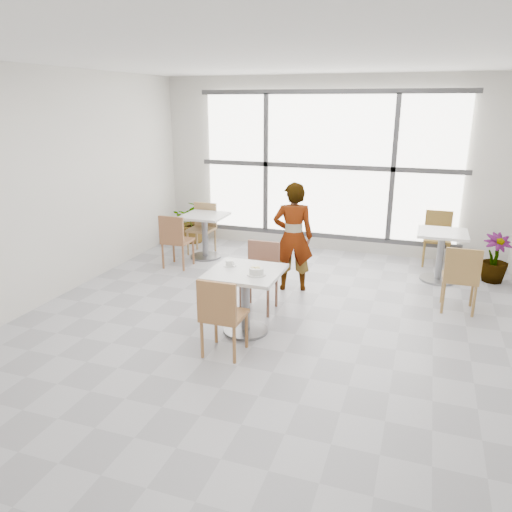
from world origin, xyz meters
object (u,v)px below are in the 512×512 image
(coffee_cup, at_px, (229,264))
(bg_chair_right_near, at_px, (461,275))
(chair_far, at_px, (261,271))
(oatmeal_bowl, at_px, (256,271))
(bg_chair_left_near, at_px, (175,238))
(plant_right, at_px, (495,258))
(person, at_px, (293,237))
(bg_chair_right_far, at_px, (437,234))
(chair_near, at_px, (221,312))
(bg_table_left, at_px, (205,230))
(bg_chair_left_far, at_px, (203,225))
(bg_table_right, at_px, (441,249))
(plant_left, at_px, (194,221))
(main_table, at_px, (245,290))

(coffee_cup, distance_m, bg_chair_right_near, 2.90)
(chair_far, height_order, oatmeal_bowl, chair_far)
(bg_chair_left_near, relative_size, plant_right, 1.20)
(chair_far, xyz_separation_m, oatmeal_bowl, (0.22, -0.81, 0.29))
(person, xyz_separation_m, bg_chair_right_far, (1.93, 1.90, -0.27))
(chair_near, xyz_separation_m, chair_far, (-0.02, 1.35, 0.00))
(chair_far, bearing_deg, bg_table_left, 132.52)
(bg_chair_left_far, bearing_deg, chair_near, -62.24)
(bg_chair_left_near, relative_size, bg_chair_right_far, 1.00)
(bg_chair_right_far, bearing_deg, bg_chair_left_near, -157.80)
(bg_chair_right_near, bearing_deg, chair_far, 15.69)
(coffee_cup, height_order, bg_chair_left_far, bg_chair_left_far)
(chair_near, xyz_separation_m, oatmeal_bowl, (0.20, 0.54, 0.29))
(bg_chair_left_near, relative_size, bg_chair_left_far, 1.00)
(bg_table_right, xyz_separation_m, bg_chair_right_near, (0.22, -1.16, 0.01))
(bg_table_left, bearing_deg, chair_far, -47.48)
(chair_far, xyz_separation_m, bg_table_left, (-1.59, 1.73, -0.01))
(bg_table_left, relative_size, plant_right, 1.03)
(bg_table_right, distance_m, bg_chair_right_near, 1.18)
(chair_near, distance_m, bg_chair_left_near, 3.02)
(chair_far, height_order, bg_chair_left_far, same)
(coffee_cup, bearing_deg, plant_right, 40.67)
(chair_far, distance_m, coffee_cup, 0.71)
(coffee_cup, relative_size, bg_table_right, 0.21)
(oatmeal_bowl, bearing_deg, bg_chair_right_far, 61.13)
(bg_table_left, relative_size, bg_table_right, 1.00)
(bg_chair_right_near, distance_m, plant_left, 4.96)
(chair_far, height_order, bg_chair_right_near, same)
(main_table, height_order, chair_near, chair_near)
(bg_chair_right_near, bearing_deg, main_table, 30.77)
(oatmeal_bowl, height_order, plant_right, oatmeal_bowl)
(bg_table_left, bearing_deg, bg_table_right, 1.58)
(person, bearing_deg, bg_chair_left_near, -25.03)
(coffee_cup, xyz_separation_m, bg_chair_left_far, (-1.57, 2.64, -0.28))
(chair_near, xyz_separation_m, bg_chair_right_far, (2.12, 4.02, 0.00))
(bg_table_right, distance_m, bg_chair_left_far, 3.94)
(bg_table_left, relative_size, bg_chair_left_far, 0.86)
(bg_chair_right_near, bearing_deg, coffee_cup, 26.86)
(bg_table_right, bearing_deg, plant_left, 170.61)
(person, relative_size, bg_chair_right_far, 1.77)
(bg_chair_left_far, bearing_deg, plant_left, 128.78)
(bg_table_left, distance_m, bg_table_right, 3.77)
(chair_far, relative_size, bg_table_left, 1.16)
(bg_chair_right_far, bearing_deg, coffee_cup, -125.02)
(bg_chair_right_far, bearing_deg, bg_table_left, -165.88)
(bg_table_left, distance_m, bg_chair_left_near, 0.70)
(main_table, height_order, oatmeal_bowl, oatmeal_bowl)
(plant_left, bearing_deg, chair_near, -60.53)
(bg_chair_right_far, height_order, plant_left, bg_chair_right_far)
(bg_table_left, relative_size, bg_chair_right_near, 0.86)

